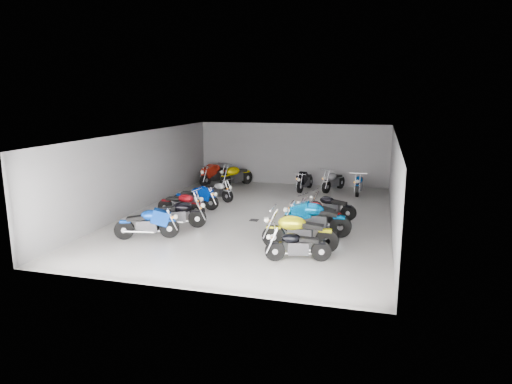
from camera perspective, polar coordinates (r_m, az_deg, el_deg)
ground at (r=17.76m, az=0.19°, el=-3.14°), size 14.00×14.00×0.00m
wall_back at (r=24.17m, az=4.53°, el=4.75°), size 10.00×0.10×3.20m
wall_left at (r=19.31m, az=-14.30°, el=2.58°), size 0.10×14.00×3.20m
wall_right at (r=16.84m, az=16.85°, el=1.08°), size 0.10×14.00×3.20m
ceiling at (r=17.20m, az=0.19°, el=7.27°), size 10.00×14.00×0.04m
drain_grate at (r=17.30m, az=-0.25°, el=-3.53°), size 0.32×0.32×0.01m
motorcycle_left_b at (r=15.44m, az=-13.39°, el=-3.86°), size 2.01×0.92×0.93m
motorcycle_left_c at (r=16.41m, az=-9.85°, el=-2.74°), size 2.03×0.96×0.94m
motorcycle_left_d at (r=17.98m, az=-9.29°, el=-1.50°), size 2.04×0.46×0.90m
motorcycle_left_e at (r=19.04m, az=-7.50°, el=-0.71°), size 2.02×0.39×0.89m
motorcycle_left_f at (r=20.49m, az=-4.93°, el=0.17°), size 1.80×0.81×0.83m
motorcycle_right_a at (r=13.10m, az=5.18°, el=-6.69°), size 1.87×0.61×0.83m
motorcycle_right_b at (r=13.98m, az=5.39°, el=-5.00°), size 2.36×0.46×1.04m
motorcycle_right_c at (r=15.51m, az=7.40°, el=-3.31°), size 2.38×0.48×1.05m
motorcycle_right_d at (r=16.58m, az=7.85°, el=-2.65°), size 1.90×0.84×0.87m
motorcycle_right_e at (r=17.74m, az=9.37°, el=-1.78°), size 1.90×0.62×0.85m
motorcycle_back_a at (r=24.11m, az=-5.06°, el=2.24°), size 1.04×2.25×1.04m
motorcycle_back_b at (r=23.56m, az=-2.54°, el=2.05°), size 1.12×2.22×1.04m
motorcycle_back_d at (r=22.69m, az=6.11°, el=1.42°), size 0.53×2.06×0.91m
motorcycle_back_e at (r=22.77m, az=9.64°, el=1.38°), size 0.92×2.01×0.93m
motorcycle_back_f at (r=22.30m, az=12.75°, el=1.00°), size 0.42×2.06×0.91m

